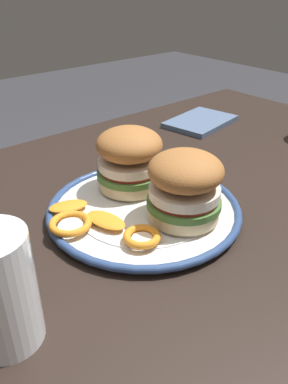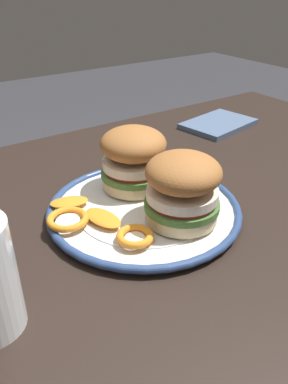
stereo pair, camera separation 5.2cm
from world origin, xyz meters
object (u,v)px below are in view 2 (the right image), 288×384
object	(u,v)px
dinner_plate	(144,209)
sandwich_half_right	(183,187)
sandwich_half_left	(133,157)
dining_table	(135,275)

from	to	relation	value
dinner_plate	sandwich_half_right	xyz separation A→B (m)	(0.02, -0.06, 0.06)
sandwich_half_left	sandwich_half_right	xyz separation A→B (m)	(0.00, -0.12, 0.00)
sandwich_half_left	sandwich_half_right	bearing A→B (deg)	-89.01
dining_table	sandwich_half_right	bearing A→B (deg)	-40.71
dinner_plate	sandwich_half_left	bearing A→B (deg)	70.79
dining_table	sandwich_half_left	xyz separation A→B (m)	(0.05, 0.08, 0.17)
dining_table	sandwich_half_left	size ratio (longest dim) A/B	13.10
dinner_plate	sandwich_half_right	size ratio (longest dim) A/B	2.38
dining_table	sandwich_half_left	distance (m)	0.19
sandwich_half_right	dining_table	bearing A→B (deg)	139.29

